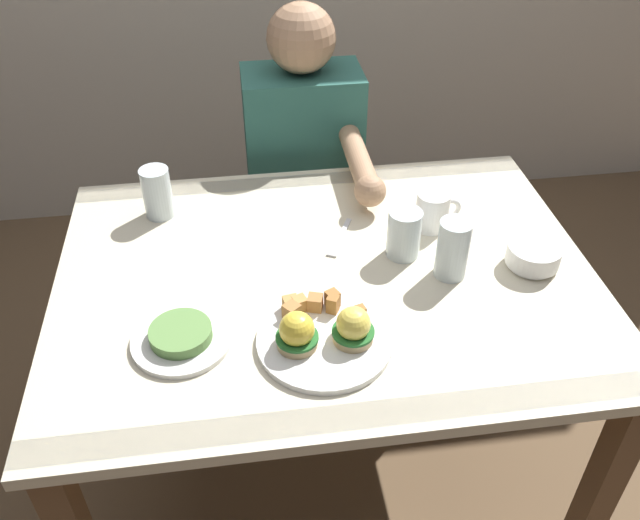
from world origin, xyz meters
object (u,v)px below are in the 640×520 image
at_px(dining_table, 326,308).
at_px(fruit_bowl, 533,256).
at_px(eggs_benedict_plate, 323,333).
at_px(water_glass_extra, 158,195).
at_px(diner_person, 306,170).
at_px(water_glass_far, 404,236).
at_px(side_plate, 181,337).
at_px(fork, 339,240).
at_px(water_glass_near, 452,252).
at_px(coffee_mug, 433,210).

xyz_separation_m(dining_table, fruit_bowl, (0.46, -0.04, 0.14)).
bearing_deg(eggs_benedict_plate, water_glass_extra, 124.13).
xyz_separation_m(eggs_benedict_plate, fruit_bowl, (0.50, 0.17, 0.00)).
bearing_deg(diner_person, water_glass_extra, -142.33).
relative_size(eggs_benedict_plate, diner_person, 0.24).
height_order(water_glass_far, side_plate, water_glass_far).
relative_size(fruit_bowl, fork, 0.81).
distance_m(fruit_bowl, water_glass_far, 0.29).
height_order(water_glass_far, diner_person, diner_person).
bearing_deg(fruit_bowl, side_plate, -170.41).
distance_m(water_glass_extra, side_plate, 0.47).
bearing_deg(water_glass_near, eggs_benedict_plate, -150.77).
bearing_deg(water_glass_extra, diner_person, 37.67).
xyz_separation_m(coffee_mug, fork, (-0.23, -0.02, -0.05)).
distance_m(water_glass_near, water_glass_extra, 0.73).
xyz_separation_m(dining_table, diner_person, (0.03, 0.60, 0.02)).
xyz_separation_m(water_glass_far, water_glass_extra, (-0.56, 0.24, 0.01)).
bearing_deg(eggs_benedict_plate, water_glass_near, 29.23).
distance_m(fruit_bowl, side_plate, 0.79).
distance_m(dining_table, side_plate, 0.38).
bearing_deg(dining_table, fruit_bowl, -4.94).
relative_size(dining_table, coffee_mug, 10.80).
bearing_deg(water_glass_far, fork, 152.47).
bearing_deg(water_glass_far, fruit_bowl, -17.23).
relative_size(eggs_benedict_plate, water_glass_far, 2.32).
distance_m(water_glass_near, diner_person, 0.70).
bearing_deg(coffee_mug, dining_table, -153.21).
height_order(dining_table, water_glass_extra, water_glass_extra).
bearing_deg(fork, eggs_benedict_plate, -104.67).
distance_m(dining_table, eggs_benedict_plate, 0.25).
relative_size(eggs_benedict_plate, fruit_bowl, 2.25).
relative_size(fork, diner_person, 0.13).
distance_m(side_plate, diner_person, 0.85).
xyz_separation_m(fruit_bowl, side_plate, (-0.78, -0.13, -0.02)).
relative_size(dining_table, eggs_benedict_plate, 4.44).
distance_m(dining_table, water_glass_far, 0.25).
height_order(fork, water_glass_extra, water_glass_extra).
height_order(eggs_benedict_plate, water_glass_far, water_glass_far).
xyz_separation_m(dining_table, coffee_mug, (0.28, 0.14, 0.16)).
relative_size(water_glass_far, water_glass_extra, 0.90).
relative_size(dining_table, fork, 8.12).
relative_size(water_glass_near, water_glass_extra, 1.08).
relative_size(dining_table, fruit_bowl, 10.00).
relative_size(water_glass_far, diner_person, 0.10).
distance_m(coffee_mug, water_glass_far, 0.14).
height_order(coffee_mug, water_glass_near, water_glass_near).
distance_m(fork, water_glass_far, 0.16).
distance_m(water_glass_far, water_glass_extra, 0.61).
bearing_deg(coffee_mug, water_glass_far, -135.14).
bearing_deg(eggs_benedict_plate, coffee_mug, 48.02).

